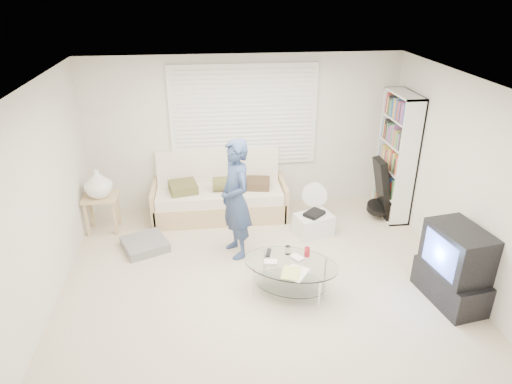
{
  "coord_description": "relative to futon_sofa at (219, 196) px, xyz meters",
  "views": [
    {
      "loc": [
        -0.63,
        -4.77,
        3.53
      ],
      "look_at": [
        -0.03,
        0.3,
        1.12
      ],
      "focal_mm": 32.0,
      "sensor_mm": 36.0,
      "label": 1
    }
  ],
  "objects": [
    {
      "name": "ground",
      "position": [
        0.44,
        -1.87,
        -0.34
      ],
      "size": [
        5.0,
        5.0,
        0.0
      ],
      "primitive_type": "plane",
      "color": "#BBA991",
      "rests_on": "ground"
    },
    {
      "name": "room_shell",
      "position": [
        0.44,
        -1.4,
        1.29
      ],
      "size": [
        5.02,
        4.52,
        2.51
      ],
      "color": "beige",
      "rests_on": "ground"
    },
    {
      "name": "window_blinds",
      "position": [
        0.44,
        0.33,
        1.21
      ],
      "size": [
        2.32,
        0.08,
        1.62
      ],
      "color": "silver",
      "rests_on": "ground"
    },
    {
      "name": "futon_sofa",
      "position": [
        0.0,
        0.0,
        0.0
      ],
      "size": [
        2.11,
        0.85,
        1.03
      ],
      "color": "tan",
      "rests_on": "ground"
    },
    {
      "name": "grey_floor_pillow",
      "position": [
        -1.12,
        -0.91,
        -0.27
      ],
      "size": [
        0.76,
        0.76,
        0.13
      ],
      "primitive_type": "cube",
      "rotation": [
        0.0,
        0.0,
        0.41
      ],
      "color": "slate",
      "rests_on": "ground"
    },
    {
      "name": "side_table",
      "position": [
        -1.78,
        -0.31,
        0.41
      ],
      "size": [
        0.51,
        0.41,
        1.01
      ],
      "color": "tan",
      "rests_on": "ground"
    },
    {
      "name": "bookshelf",
      "position": [
        2.76,
        -0.29,
        0.66
      ],
      "size": [
        0.32,
        0.84,
        2.0
      ],
      "color": "white",
      "rests_on": "ground"
    },
    {
      "name": "guitar_case",
      "position": [
        2.54,
        -0.42,
        0.11
      ],
      "size": [
        0.38,
        0.37,
        1.0
      ],
      "color": "black",
      "rests_on": "ground"
    },
    {
      "name": "floor_fan",
      "position": [
        1.46,
        -0.36,
        0.05
      ],
      "size": [
        0.41,
        0.27,
        0.66
      ],
      "color": "white",
      "rests_on": "ground"
    },
    {
      "name": "storage_bin",
      "position": [
        1.38,
        -0.79,
        -0.17
      ],
      "size": [
        0.61,
        0.51,
        0.37
      ],
      "color": "white",
      "rests_on": "ground"
    },
    {
      "name": "tv_unit",
      "position": [
        2.64,
        -2.5,
        0.13
      ],
      "size": [
        0.61,
        0.95,
        0.96
      ],
      "color": "black",
      "rests_on": "ground"
    },
    {
      "name": "coffee_table",
      "position": [
        0.76,
        -2.14,
        0.0
      ],
      "size": [
        1.34,
        1.12,
        0.55
      ],
      "color": "silver",
      "rests_on": "ground"
    },
    {
      "name": "standing_person",
      "position": [
        0.18,
        -1.18,
        0.5
      ],
      "size": [
        0.58,
        0.71,
        1.68
      ],
      "primitive_type": "imported",
      "rotation": [
        0.0,
        0.0,
        -1.24
      ],
      "color": "navy",
      "rests_on": "ground"
    }
  ]
}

